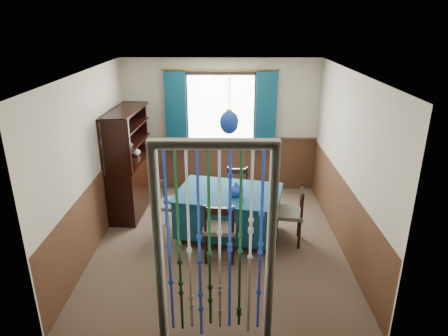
{
  "coord_description": "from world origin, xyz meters",
  "views": [
    {
      "loc": [
        0.12,
        -5.24,
        3.17
      ],
      "look_at": [
        0.07,
        0.24,
        1.09
      ],
      "focal_mm": 32.0,
      "sensor_mm": 36.0,
      "label": 1
    }
  ],
  "objects_px": {
    "chair_near": "(220,228)",
    "vase_table": "(236,189)",
    "chair_right": "(291,213)",
    "dining_table": "(229,210)",
    "pendant_lamp": "(229,122)",
    "bowl_shelf": "(128,145)",
    "chair_far": "(237,191)",
    "chair_left": "(170,204)",
    "vase_sideboard": "(136,151)",
    "sideboard": "(130,176)"
  },
  "relations": [
    {
      "from": "chair_near",
      "to": "chair_left",
      "type": "bearing_deg",
      "value": 138.63
    },
    {
      "from": "dining_table",
      "to": "vase_sideboard",
      "type": "bearing_deg",
      "value": 155.33
    },
    {
      "from": "chair_far",
      "to": "chair_right",
      "type": "height_order",
      "value": "chair_right"
    },
    {
      "from": "vase_table",
      "to": "bowl_shelf",
      "type": "height_order",
      "value": "bowl_shelf"
    },
    {
      "from": "dining_table",
      "to": "vase_sideboard",
      "type": "relative_size",
      "value": 10.01
    },
    {
      "from": "dining_table",
      "to": "vase_table",
      "type": "bearing_deg",
      "value": -40.6
    },
    {
      "from": "chair_right",
      "to": "vase_table",
      "type": "bearing_deg",
      "value": 96.17
    },
    {
      "from": "pendant_lamp",
      "to": "bowl_shelf",
      "type": "bearing_deg",
      "value": 157.08
    },
    {
      "from": "chair_left",
      "to": "vase_sideboard",
      "type": "bearing_deg",
      "value": -136.85
    },
    {
      "from": "bowl_shelf",
      "to": "vase_sideboard",
      "type": "relative_size",
      "value": 1.14
    },
    {
      "from": "chair_far",
      "to": "chair_left",
      "type": "bearing_deg",
      "value": 28.77
    },
    {
      "from": "chair_far",
      "to": "pendant_lamp",
      "type": "distance_m",
      "value": 1.55
    },
    {
      "from": "chair_left",
      "to": "chair_right",
      "type": "distance_m",
      "value": 1.84
    },
    {
      "from": "chair_near",
      "to": "vase_sideboard",
      "type": "distance_m",
      "value": 2.45
    },
    {
      "from": "bowl_shelf",
      "to": "vase_sideboard",
      "type": "xyz_separation_m",
      "value": [
        0.0,
        0.53,
        -0.26
      ]
    },
    {
      "from": "pendant_lamp",
      "to": "vase_table",
      "type": "height_order",
      "value": "pendant_lamp"
    },
    {
      "from": "chair_far",
      "to": "chair_near",
      "type": "bearing_deg",
      "value": 79.0
    },
    {
      "from": "sideboard",
      "to": "vase_sideboard",
      "type": "bearing_deg",
      "value": 83.23
    },
    {
      "from": "chair_left",
      "to": "pendant_lamp",
      "type": "distance_m",
      "value": 1.63
    },
    {
      "from": "chair_far",
      "to": "sideboard",
      "type": "distance_m",
      "value": 1.85
    },
    {
      "from": "dining_table",
      "to": "chair_near",
      "type": "relative_size",
      "value": 1.92
    },
    {
      "from": "sideboard",
      "to": "vase_table",
      "type": "bearing_deg",
      "value": -26.32
    },
    {
      "from": "chair_far",
      "to": "pendant_lamp",
      "type": "bearing_deg",
      "value": 78.61
    },
    {
      "from": "chair_left",
      "to": "pendant_lamp",
      "type": "height_order",
      "value": "pendant_lamp"
    },
    {
      "from": "chair_right",
      "to": "chair_near",
      "type": "bearing_deg",
      "value": 122.76
    },
    {
      "from": "chair_right",
      "to": "pendant_lamp",
      "type": "relative_size",
      "value": 1.01
    },
    {
      "from": "chair_near",
      "to": "sideboard",
      "type": "relative_size",
      "value": 0.5
    },
    {
      "from": "sideboard",
      "to": "pendant_lamp",
      "type": "height_order",
      "value": "pendant_lamp"
    },
    {
      "from": "dining_table",
      "to": "vase_table",
      "type": "height_order",
      "value": "vase_table"
    },
    {
      "from": "chair_far",
      "to": "bowl_shelf",
      "type": "bearing_deg",
      "value": 1.0
    },
    {
      "from": "dining_table",
      "to": "vase_table",
      "type": "relative_size",
      "value": 8.37
    },
    {
      "from": "sideboard",
      "to": "bowl_shelf",
      "type": "relative_size",
      "value": 9.09
    },
    {
      "from": "vase_table",
      "to": "vase_sideboard",
      "type": "distance_m",
      "value": 2.21
    },
    {
      "from": "sideboard",
      "to": "pendant_lamp",
      "type": "relative_size",
      "value": 2.04
    },
    {
      "from": "dining_table",
      "to": "vase_sideboard",
      "type": "distance_m",
      "value": 2.11
    },
    {
      "from": "vase_sideboard",
      "to": "pendant_lamp",
      "type": "bearing_deg",
      "value": -36.88
    },
    {
      "from": "chair_near",
      "to": "chair_far",
      "type": "relative_size",
      "value": 1.11
    },
    {
      "from": "pendant_lamp",
      "to": "bowl_shelf",
      "type": "relative_size",
      "value": 4.46
    },
    {
      "from": "chair_near",
      "to": "chair_far",
      "type": "height_order",
      "value": "chair_near"
    },
    {
      "from": "chair_right",
      "to": "dining_table",
      "type": "bearing_deg",
      "value": 87.73
    },
    {
      "from": "dining_table",
      "to": "sideboard",
      "type": "relative_size",
      "value": 0.97
    },
    {
      "from": "chair_left",
      "to": "pendant_lamp",
      "type": "bearing_deg",
      "value": 90.46
    },
    {
      "from": "dining_table",
      "to": "sideboard",
      "type": "height_order",
      "value": "sideboard"
    },
    {
      "from": "bowl_shelf",
      "to": "vase_sideboard",
      "type": "height_order",
      "value": "bowl_shelf"
    },
    {
      "from": "dining_table",
      "to": "chair_right",
      "type": "relative_size",
      "value": 1.95
    },
    {
      "from": "sideboard",
      "to": "pendant_lamp",
      "type": "bearing_deg",
      "value": -24.27
    },
    {
      "from": "chair_near",
      "to": "vase_table",
      "type": "xyz_separation_m",
      "value": [
        0.23,
        0.5,
        0.36
      ]
    },
    {
      "from": "chair_near",
      "to": "chair_far",
      "type": "xyz_separation_m",
      "value": [
        0.27,
        1.35,
        -0.04
      ]
    },
    {
      "from": "chair_right",
      "to": "bowl_shelf",
      "type": "height_order",
      "value": "bowl_shelf"
    },
    {
      "from": "chair_far",
      "to": "bowl_shelf",
      "type": "height_order",
      "value": "bowl_shelf"
    }
  ]
}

